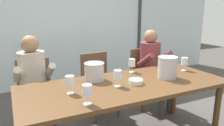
{
  "coord_description": "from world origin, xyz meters",
  "views": [
    {
      "loc": [
        -1.11,
        -1.93,
        1.51
      ],
      "look_at": [
        0.0,
        0.35,
        0.89
      ],
      "focal_mm": 34.77,
      "sensor_mm": 36.0,
      "label": 1
    }
  ],
  "objects": [
    {
      "name": "ground",
      "position": [
        0.0,
        1.0,
        0.0
      ],
      "size": [
        14.0,
        14.0,
        0.0
      ],
      "primitive_type": "plane",
      "color": "#4C4742"
    },
    {
      "name": "person_maroon_top",
      "position": [
        0.9,
        0.74,
        0.7
      ],
      "size": [
        0.49,
        0.63,
        1.22
      ],
      "rotation": [
        0.0,
        0.0,
        0.09
      ],
      "color": "brown",
      "rests_on": "ground"
    },
    {
      "name": "person_beige_jumper",
      "position": [
        -0.87,
        0.74,
        0.7
      ],
      "size": [
        0.48,
        0.62,
        1.22
      ],
      "rotation": [
        0.0,
        0.0,
        0.05
      ],
      "color": "#B7AD9E",
      "rests_on": "ground"
    },
    {
      "name": "chair_center",
      "position": [
        0.85,
        0.88,
        0.53
      ],
      "size": [
        0.48,
        0.48,
        0.9
      ],
      "rotation": [
        0.0,
        0.0,
        -0.09
      ],
      "color": "brown",
      "rests_on": "ground"
    },
    {
      "name": "window_mullion_right",
      "position": [
        1.68,
        2.36,
        1.3
      ],
      "size": [
        0.06,
        0.06,
        2.6
      ],
      "primitive_type": "cube",
      "color": "#38383D",
      "rests_on": "ground"
    },
    {
      "name": "wine_glass_near_bucket",
      "position": [
        -0.56,
        -0.32,
        0.85
      ],
      "size": [
        0.08,
        0.08,
        0.17
      ],
      "color": "silver",
      "rests_on": "dining_table"
    },
    {
      "name": "chair_near_curtain",
      "position": [
        -0.85,
        0.88,
        0.53
      ],
      "size": [
        0.47,
        0.47,
        0.9
      ],
      "rotation": [
        0.0,
        0.0,
        -0.06
      ],
      "color": "brown",
      "rests_on": "ground"
    },
    {
      "name": "dining_table",
      "position": [
        0.0,
        0.0,
        0.66
      ],
      "size": [
        2.26,
        0.93,
        0.74
      ],
      "color": "brown",
      "rests_on": "ground"
    },
    {
      "name": "tasting_bowl",
      "position": [
        0.09,
        -0.05,
        0.76
      ],
      "size": [
        0.15,
        0.15,
        0.05
      ],
      "primitive_type": "cylinder",
      "color": "silver",
      "rests_on": "dining_table"
    },
    {
      "name": "ice_bucket_primary",
      "position": [
        0.53,
        -0.03,
        0.87
      ],
      "size": [
        0.23,
        0.23,
        0.25
      ],
      "color": "#B7B7BC",
      "rests_on": "dining_table"
    },
    {
      "name": "wine_glass_center_pour",
      "position": [
        -0.13,
        -0.04,
        0.85
      ],
      "size": [
        0.08,
        0.08,
        0.17
      ],
      "color": "silver",
      "rests_on": "dining_table"
    },
    {
      "name": "chair_left_of_center",
      "position": [
        0.02,
        0.88,
        0.53
      ],
      "size": [
        0.47,
        0.47,
        0.9
      ],
      "rotation": [
        0.0,
        0.0,
        0.08
      ],
      "color": "brown",
      "rests_on": "ground"
    },
    {
      "name": "wine_glass_by_left_taster",
      "position": [
        -0.62,
        -0.02,
        0.85
      ],
      "size": [
        0.08,
        0.08,
        0.17
      ],
      "color": "silver",
      "rests_on": "dining_table"
    },
    {
      "name": "hillside_vineyard",
      "position": [
        0.0,
        6.44,
        0.86
      ],
      "size": [
        13.46,
        2.4,
        1.72
      ],
      "primitive_type": "cube",
      "color": "#477A38",
      "rests_on": "ground"
    },
    {
      "name": "wine_glass_by_right_taster",
      "position": [
        0.28,
        0.35,
        0.85
      ],
      "size": [
        0.08,
        0.08,
        0.17
      ],
      "color": "silver",
      "rests_on": "dining_table"
    },
    {
      "name": "wine_glass_spare_empty",
      "position": [
        0.93,
        0.12,
        0.85
      ],
      "size": [
        0.08,
        0.08,
        0.17
      ],
      "color": "silver",
      "rests_on": "dining_table"
    },
    {
      "name": "ice_bucket_secondary",
      "position": [
        -0.27,
        0.26,
        0.84
      ],
      "size": [
        0.23,
        0.23,
        0.2
      ],
      "color": "#B7B7BC",
      "rests_on": "dining_table"
    },
    {
      "name": "window_glass_panel",
      "position": [
        0.0,
        2.38,
        1.3
      ],
      "size": [
        7.46,
        0.03,
        2.6
      ],
      "primitive_type": "cube",
      "color": "silver",
      "rests_on": "ground"
    }
  ]
}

